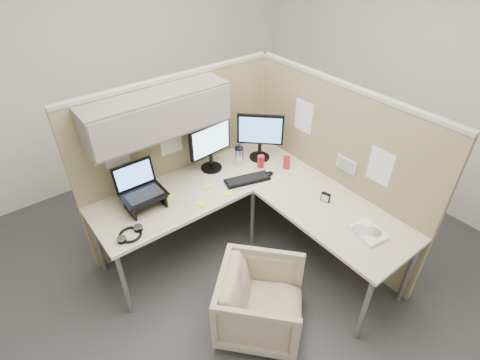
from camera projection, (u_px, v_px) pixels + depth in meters
ground at (248, 270)px, 3.50m from camera, size 4.50×4.50×0.00m
partition_back at (171, 139)px, 3.28m from camera, size 2.00×0.36×1.63m
partition_right at (330, 168)px, 3.42m from camera, size 0.07×2.03×1.63m
desk at (251, 201)px, 3.24m from camera, size 2.00×1.98×0.73m
office_chair at (261, 299)px, 2.85m from camera, size 0.85×0.85×0.64m
monitor_left at (210, 144)px, 3.40m from camera, size 0.44×0.20×0.47m
monitor_right at (260, 133)px, 3.56m from camera, size 0.34×0.33×0.47m
laptop_station at (142, 192)px, 3.04m from camera, size 0.35×0.30×0.36m
keyboard at (247, 180)px, 3.40m from camera, size 0.43×0.25×0.02m
mouse at (269, 174)px, 3.46m from camera, size 0.10×0.07×0.04m
travel_mug at (239, 156)px, 3.57m from camera, size 0.09×0.09×0.18m
soda_can_green at (287, 163)px, 3.54m from camera, size 0.07×0.07×0.12m
soda_can_silver at (261, 161)px, 3.56m from camera, size 0.07×0.07×0.12m
sticky_note_c at (168, 197)px, 3.21m from camera, size 0.09×0.09×0.01m
sticky_note_d at (207, 186)px, 3.33m from camera, size 0.09×0.09×0.01m
sticky_note_a at (202, 204)px, 3.13m from camera, size 0.10×0.10×0.01m
sticky_note_b at (228, 193)px, 3.25m from camera, size 0.10×0.10×0.01m
headphones at (130, 234)px, 2.82m from camera, size 0.22×0.22×0.03m
paper_stack at (368, 232)px, 2.84m from camera, size 0.23×0.27×0.03m
desk_clock at (326, 197)px, 3.15m from camera, size 0.06×0.08×0.08m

